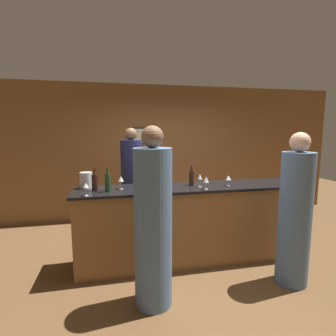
{
  "coord_description": "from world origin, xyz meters",
  "views": [
    {
      "loc": [
        -1.06,
        -3.43,
        1.85
      ],
      "look_at": [
        -0.3,
        0.1,
        1.34
      ],
      "focal_mm": 28.0,
      "sensor_mm": 36.0,
      "label": 1
    }
  ],
  "objects_px": {
    "wine_bottle_1": "(192,178)",
    "ice_bucket": "(86,180)",
    "bartender": "(132,189)",
    "wine_bottle_2": "(95,182)",
    "guest_0": "(295,216)",
    "guest_1": "(153,225)",
    "wine_bottle_0": "(108,182)"
  },
  "relations": [
    {
      "from": "bartender",
      "to": "wine_bottle_1",
      "type": "distance_m",
      "value": 1.18
    },
    {
      "from": "wine_bottle_1",
      "to": "ice_bucket",
      "type": "distance_m",
      "value": 1.44
    },
    {
      "from": "wine_bottle_2",
      "to": "guest_0",
      "type": "bearing_deg",
      "value": -18.69
    },
    {
      "from": "wine_bottle_1",
      "to": "guest_1",
      "type": "bearing_deg",
      "value": -127.85
    },
    {
      "from": "bartender",
      "to": "guest_0",
      "type": "relative_size",
      "value": 1.03
    },
    {
      "from": "guest_1",
      "to": "ice_bucket",
      "type": "bearing_deg",
      "value": 126.22
    },
    {
      "from": "wine_bottle_0",
      "to": "wine_bottle_1",
      "type": "relative_size",
      "value": 1.1
    },
    {
      "from": "wine_bottle_1",
      "to": "ice_bucket",
      "type": "xyz_separation_m",
      "value": [
        -1.43,
        0.13,
        -0.0
      ]
    },
    {
      "from": "guest_0",
      "to": "wine_bottle_2",
      "type": "distance_m",
      "value": 2.49
    },
    {
      "from": "bartender",
      "to": "wine_bottle_1",
      "type": "height_order",
      "value": "bartender"
    },
    {
      "from": "guest_1",
      "to": "wine_bottle_2",
      "type": "bearing_deg",
      "value": 127.01
    },
    {
      "from": "wine_bottle_2",
      "to": "ice_bucket",
      "type": "bearing_deg",
      "value": 122.69
    },
    {
      "from": "bartender",
      "to": "wine_bottle_1",
      "type": "bearing_deg",
      "value": 132.66
    },
    {
      "from": "guest_0",
      "to": "ice_bucket",
      "type": "relative_size",
      "value": 8.51
    },
    {
      "from": "guest_0",
      "to": "wine_bottle_1",
      "type": "bearing_deg",
      "value": 140.1
    },
    {
      "from": "wine_bottle_2",
      "to": "bartender",
      "type": "bearing_deg",
      "value": 59.3
    },
    {
      "from": "wine_bottle_2",
      "to": "guest_1",
      "type": "bearing_deg",
      "value": -52.99
    },
    {
      "from": "bartender",
      "to": "wine_bottle_2",
      "type": "bearing_deg",
      "value": 59.3
    },
    {
      "from": "ice_bucket",
      "to": "wine_bottle_1",
      "type": "bearing_deg",
      "value": -5.05
    },
    {
      "from": "guest_1",
      "to": "wine_bottle_1",
      "type": "bearing_deg",
      "value": 52.15
    },
    {
      "from": "wine_bottle_0",
      "to": "ice_bucket",
      "type": "xyz_separation_m",
      "value": [
        -0.28,
        0.27,
        -0.01
      ]
    },
    {
      "from": "guest_1",
      "to": "guest_0",
      "type": "bearing_deg",
      "value": 1.11
    },
    {
      "from": "bartender",
      "to": "guest_0",
      "type": "bearing_deg",
      "value": 136.67
    },
    {
      "from": "bartender",
      "to": "wine_bottle_0",
      "type": "xyz_separation_m",
      "value": [
        -0.38,
        -0.98,
        0.32
      ]
    },
    {
      "from": "bartender",
      "to": "ice_bucket",
      "type": "distance_m",
      "value": 1.02
    },
    {
      "from": "guest_0",
      "to": "wine_bottle_1",
      "type": "distance_m",
      "value": 1.38
    },
    {
      "from": "wine_bottle_2",
      "to": "wine_bottle_0",
      "type": "bearing_deg",
      "value": -25.74
    },
    {
      "from": "bartender",
      "to": "wine_bottle_0",
      "type": "height_order",
      "value": "bartender"
    },
    {
      "from": "ice_bucket",
      "to": "guest_1",
      "type": "bearing_deg",
      "value": -53.78
    },
    {
      "from": "guest_1",
      "to": "bartender",
      "type": "bearing_deg",
      "value": 92.75
    },
    {
      "from": "guest_0",
      "to": "wine_bottle_0",
      "type": "height_order",
      "value": "guest_0"
    },
    {
      "from": "guest_0",
      "to": "ice_bucket",
      "type": "bearing_deg",
      "value": 158.21
    }
  ]
}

